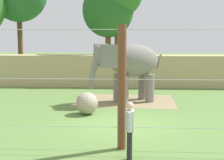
# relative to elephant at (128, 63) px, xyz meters

# --- Properties ---
(ground_plane) EXTENTS (120.00, 120.00, 0.00)m
(ground_plane) POSITION_rel_elephant_xyz_m (-0.21, -4.41, -2.06)
(ground_plane) COLOR #5B7F3D
(dirt_patch) EXTENTS (5.51, 3.88, 0.01)m
(dirt_patch) POSITION_rel_elephant_xyz_m (-0.19, 0.38, -2.06)
(dirt_patch) COLOR #937F5B
(dirt_patch) RESTS_ON ground
(embankment_wall) EXTENTS (36.00, 1.80, 2.18)m
(embankment_wall) POSITION_rel_elephant_xyz_m (-0.21, 5.60, -0.97)
(embankment_wall) COLOR tan
(embankment_wall) RESTS_ON ground
(elephant) EXTENTS (3.88, 2.77, 3.12)m
(elephant) POSITION_rel_elephant_xyz_m (0.00, 0.00, 0.00)
(elephant) COLOR gray
(elephant) RESTS_ON ground
(enrichment_ball) EXTENTS (0.99, 0.99, 0.99)m
(enrichment_ball) POSITION_rel_elephant_xyz_m (-1.85, -2.77, -1.57)
(enrichment_ball) COLOR gray
(enrichment_ball) RESTS_ON ground
(cable_fence) EXTENTS (12.47, 0.26, 3.79)m
(cable_fence) POSITION_rel_elephant_xyz_m (-0.21, -7.03, -0.16)
(cable_fence) COLOR brown
(cable_fence) RESTS_ON ground
(zookeeper) EXTENTS (0.23, 0.58, 1.67)m
(zookeeper) POSITION_rel_elephant_xyz_m (0.03, -7.97, -1.14)
(zookeeper) COLOR #232328
(zookeeper) RESTS_ON ground
(tree_right_of_centre) EXTENTS (3.99, 3.99, 7.63)m
(tree_right_of_centre) POSITION_rel_elephant_xyz_m (-1.61, 8.37, 3.42)
(tree_right_of_centre) COLOR brown
(tree_right_of_centre) RESTS_ON ground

